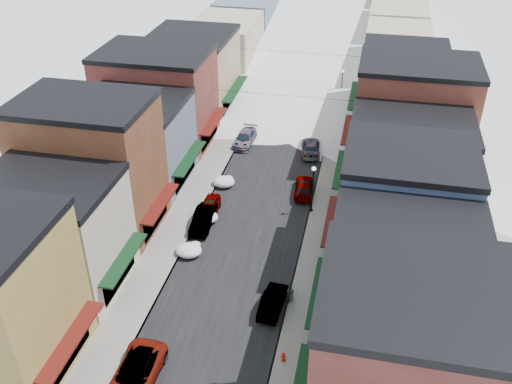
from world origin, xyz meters
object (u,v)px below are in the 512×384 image
at_px(car_white_suv, 135,375).
at_px(car_green_sedan, 273,301).
at_px(fire_hydrant, 283,357).
at_px(trash_can, 290,295).
at_px(car_silver_sedan, 210,207).
at_px(streetlamp_near, 313,184).
at_px(car_dark_hatch, 203,219).

height_order(car_white_suv, car_green_sedan, car_white_suv).
height_order(fire_hydrant, trash_can, trash_can).
distance_m(car_white_suv, car_silver_sedan, 20.36).
xyz_separation_m(car_silver_sedan, fire_hydrant, (10.01, -16.49, -0.23)).
xyz_separation_m(fire_hydrant, streetlamp_near, (-0.51, 18.78, 2.73)).
height_order(car_silver_sedan, trash_can, car_silver_sedan).
bearing_deg(fire_hydrant, car_dark_hatch, 124.89).
xyz_separation_m(car_silver_sedan, car_green_sedan, (8.31, -11.44, 0.01)).
bearing_deg(car_silver_sedan, fire_hydrant, -62.76).
bearing_deg(car_white_suv, car_silver_sedan, 92.43).
bearing_deg(trash_can, fire_hydrant, -85.23).
relative_size(car_white_suv, car_dark_hatch, 1.25).
distance_m(car_white_suv, trash_can, 13.22).
relative_size(trash_can, streetlamp_near, 0.18).
bearing_deg(car_green_sedan, streetlamp_near, -91.41).
bearing_deg(fire_hydrant, car_green_sedan, 108.64).
distance_m(car_dark_hatch, streetlamp_near, 10.76).
height_order(car_dark_hatch, fire_hydrant, car_dark_hatch).
bearing_deg(car_dark_hatch, car_green_sedan, -50.30).
height_order(car_dark_hatch, trash_can, car_dark_hatch).
bearing_deg(car_green_sedan, car_dark_hatch, -44.70).
relative_size(car_white_suv, trash_can, 6.69).
relative_size(car_silver_sedan, fire_hydrant, 5.82).
bearing_deg(car_green_sedan, fire_hydrant, 112.19).
bearing_deg(fire_hydrant, trash_can, 94.77).
relative_size(car_silver_sedan, car_green_sedan, 0.96).
height_order(car_silver_sedan, car_green_sedan, car_green_sedan).
bearing_deg(car_white_suv, trash_can, 49.00).
distance_m(car_silver_sedan, trash_can, 14.09).
relative_size(car_dark_hatch, car_green_sedan, 1.10).
distance_m(car_silver_sedan, fire_hydrant, 19.29).
xyz_separation_m(car_dark_hatch, streetlamp_near, (9.50, 4.43, 2.43)).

